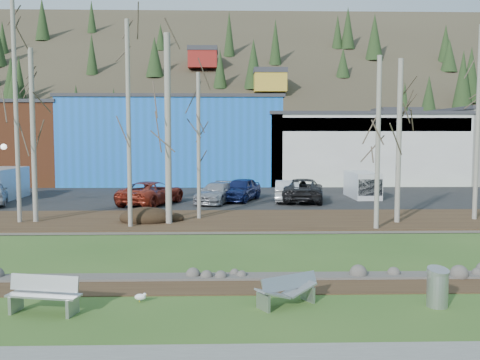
{
  "coord_description": "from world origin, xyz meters",
  "views": [
    {
      "loc": [
        -1.07,
        -14.08,
        4.7
      ],
      "look_at": [
        -0.36,
        11.82,
        2.5
      ],
      "focal_mm": 40.0,
      "sensor_mm": 36.0,
      "label": 1
    }
  ],
  "objects_px": {
    "bench_damaged": "(287,290)",
    "car_2": "(216,193)",
    "van_grey": "(0,184)",
    "car_1": "(152,193)",
    "van_white": "(363,185)",
    "bench_intact": "(44,295)",
    "car_3": "(241,189)",
    "seagull": "(141,297)",
    "litter_bin": "(437,289)",
    "car_4": "(287,191)",
    "car_5": "(303,190)"
  },
  "relations": [
    {
      "from": "seagull",
      "to": "car_2",
      "type": "distance_m",
      "value": 20.95
    },
    {
      "from": "bench_intact",
      "to": "seagull",
      "type": "distance_m",
      "value": 2.57
    },
    {
      "from": "car_1",
      "to": "car_2",
      "type": "relative_size",
      "value": 1.19
    },
    {
      "from": "bench_intact",
      "to": "litter_bin",
      "type": "xyz_separation_m",
      "value": [
        10.6,
        0.2,
        0.01
      ]
    },
    {
      "from": "seagull",
      "to": "van_white",
      "type": "relative_size",
      "value": 0.09
    },
    {
      "from": "car_2",
      "to": "bench_damaged",
      "type": "bearing_deg",
      "value": -65.03
    },
    {
      "from": "bench_intact",
      "to": "seagull",
      "type": "bearing_deg",
      "value": 30.37
    },
    {
      "from": "bench_intact",
      "to": "car_3",
      "type": "height_order",
      "value": "car_3"
    },
    {
      "from": "litter_bin",
      "to": "van_white",
      "type": "xyz_separation_m",
      "value": [
        4.16,
        24.09,
        0.57
      ]
    },
    {
      "from": "bench_intact",
      "to": "car_3",
      "type": "relative_size",
      "value": 0.44
    },
    {
      "from": "bench_intact",
      "to": "van_grey",
      "type": "height_order",
      "value": "van_grey"
    },
    {
      "from": "bench_damaged",
      "to": "car_3",
      "type": "height_order",
      "value": "car_3"
    },
    {
      "from": "bench_intact",
      "to": "bench_damaged",
      "type": "relative_size",
      "value": 1.09
    },
    {
      "from": "car_3",
      "to": "car_2",
      "type": "bearing_deg",
      "value": -124.22
    },
    {
      "from": "litter_bin",
      "to": "car_2",
      "type": "xyz_separation_m",
      "value": [
        -6.4,
        21.47,
        0.32
      ]
    },
    {
      "from": "seagull",
      "to": "car_2",
      "type": "relative_size",
      "value": 0.08
    },
    {
      "from": "bench_damaged",
      "to": "car_4",
      "type": "height_order",
      "value": "car_4"
    },
    {
      "from": "van_white",
      "to": "van_grey",
      "type": "relative_size",
      "value": 0.84
    },
    {
      "from": "van_white",
      "to": "car_4",
      "type": "bearing_deg",
      "value": -160.75
    },
    {
      "from": "litter_bin",
      "to": "car_1",
      "type": "height_order",
      "value": "car_1"
    },
    {
      "from": "car_2",
      "to": "van_grey",
      "type": "bearing_deg",
      "value": -169.51
    },
    {
      "from": "seagull",
      "to": "car_5",
      "type": "distance_m",
      "value": 22.85
    },
    {
      "from": "car_2",
      "to": "car_4",
      "type": "height_order",
      "value": "car_4"
    },
    {
      "from": "car_4",
      "to": "car_3",
      "type": "bearing_deg",
      "value": -3.81
    },
    {
      "from": "bench_damaged",
      "to": "car_2",
      "type": "bearing_deg",
      "value": 66.1
    },
    {
      "from": "seagull",
      "to": "litter_bin",
      "type": "bearing_deg",
      "value": 14.49
    },
    {
      "from": "bench_damaged",
      "to": "car_4",
      "type": "xyz_separation_m",
      "value": [
        2.53,
        21.76,
        0.47
      ]
    },
    {
      "from": "car_1",
      "to": "van_white",
      "type": "xyz_separation_m",
      "value": [
        14.79,
        3.39,
        0.16
      ]
    },
    {
      "from": "seagull",
      "to": "car_1",
      "type": "height_order",
      "value": "car_1"
    },
    {
      "from": "car_1",
      "to": "car_2",
      "type": "bearing_deg",
      "value": -147.76
    },
    {
      "from": "car_2",
      "to": "car_3",
      "type": "xyz_separation_m",
      "value": [
        1.66,
        1.15,
        0.11
      ]
    },
    {
      "from": "car_3",
      "to": "van_white",
      "type": "relative_size",
      "value": 1.08
    },
    {
      "from": "car_3",
      "to": "van_grey",
      "type": "distance_m",
      "value": 16.97
    },
    {
      "from": "car_4",
      "to": "car_5",
      "type": "distance_m",
      "value": 1.1
    },
    {
      "from": "seagull",
      "to": "car_2",
      "type": "bearing_deg",
      "value": 103.88
    },
    {
      "from": "bench_damaged",
      "to": "seagull",
      "type": "bearing_deg",
      "value": 144.92
    },
    {
      "from": "bench_intact",
      "to": "car_3",
      "type": "distance_m",
      "value": 23.57
    },
    {
      "from": "car_1",
      "to": "car_4",
      "type": "relative_size",
      "value": 1.23
    },
    {
      "from": "bench_damaged",
      "to": "car_5",
      "type": "relative_size",
      "value": 0.33
    },
    {
      "from": "seagull",
      "to": "car_2",
      "type": "xyz_separation_m",
      "value": [
        1.79,
        20.86,
        0.66
      ]
    },
    {
      "from": "bench_damaged",
      "to": "litter_bin",
      "type": "distance_m",
      "value": 4.1
    },
    {
      "from": "car_1",
      "to": "car_4",
      "type": "bearing_deg",
      "value": -149.85
    },
    {
      "from": "litter_bin",
      "to": "seagull",
      "type": "height_order",
      "value": "litter_bin"
    },
    {
      "from": "car_4",
      "to": "litter_bin",
      "type": "bearing_deg",
      "value": 101.14
    },
    {
      "from": "car_2",
      "to": "car_5",
      "type": "xyz_separation_m",
      "value": [
        5.92,
        0.64,
        0.12
      ]
    },
    {
      "from": "litter_bin",
      "to": "car_5",
      "type": "height_order",
      "value": "car_5"
    },
    {
      "from": "van_white",
      "to": "car_1",
      "type": "bearing_deg",
      "value": -167.76
    },
    {
      "from": "bench_intact",
      "to": "litter_bin",
      "type": "relative_size",
      "value": 2.05
    },
    {
      "from": "bench_damaged",
      "to": "van_grey",
      "type": "distance_m",
      "value": 29.31
    },
    {
      "from": "van_white",
      "to": "van_grey",
      "type": "distance_m",
      "value": 25.84
    }
  ]
}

